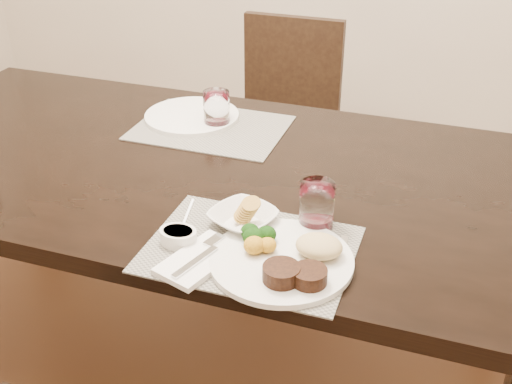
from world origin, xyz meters
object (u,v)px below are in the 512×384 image
(cracker_bowl, at_px, (243,218))
(far_plate, at_px, (192,116))
(dinner_plate, at_px, (287,258))
(steak_knife, at_px, (335,270))
(chair_far, at_px, (284,117))
(wine_glass_near, at_px, (317,207))

(cracker_bowl, height_order, far_plate, cracker_bowl)
(dinner_plate, distance_m, cracker_bowl, 0.19)
(steak_knife, xyz_separation_m, cracker_bowl, (-0.25, 0.11, 0.02))
(dinner_plate, xyz_separation_m, steak_knife, (0.10, 0.01, -0.01))
(chair_far, height_order, wine_glass_near, chair_far)
(dinner_plate, xyz_separation_m, cracker_bowl, (-0.15, 0.12, 0.00))
(chair_far, relative_size, steak_knife, 4.36)
(chair_far, height_order, dinner_plate, chair_far)
(cracker_bowl, xyz_separation_m, wine_glass_near, (0.16, 0.05, 0.03))
(wine_glass_near, bearing_deg, steak_knife, -62.09)
(far_plate, bearing_deg, cracker_bowl, -55.27)
(chair_far, bearing_deg, far_plate, -100.26)
(dinner_plate, bearing_deg, cracker_bowl, 126.11)
(steak_knife, bearing_deg, wine_glass_near, 109.36)
(wine_glass_near, relative_size, far_plate, 0.37)
(steak_knife, relative_size, cracker_bowl, 1.06)
(dinner_plate, height_order, far_plate, dinner_plate)
(wine_glass_near, distance_m, far_plate, 0.73)
(wine_glass_near, bearing_deg, cracker_bowl, -161.90)
(steak_knife, height_order, far_plate, far_plate)
(steak_knife, height_order, cracker_bowl, cracker_bowl)
(dinner_plate, relative_size, cracker_bowl, 1.62)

